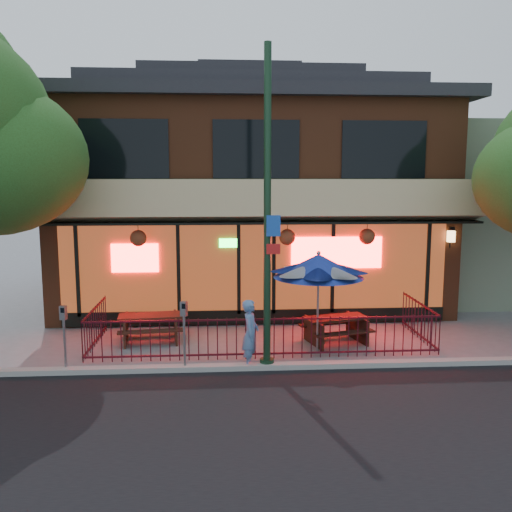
{
  "coord_description": "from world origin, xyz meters",
  "views": [
    {
      "loc": [
        -1.02,
        -12.02,
        4.21
      ],
      "look_at": [
        -0.08,
        2.0,
        2.18
      ],
      "focal_mm": 38.0,
      "sensor_mm": 36.0,
      "label": 1
    }
  ],
  "objects_px": {
    "street_light": "(267,228)",
    "pedestrian": "(251,334)",
    "picnic_table_left": "(151,324)",
    "patio_umbrella": "(318,266)",
    "parking_meter_far": "(64,327)",
    "picnic_table_right": "(336,326)",
    "parking_meter_near": "(184,324)"
  },
  "relations": [
    {
      "from": "pedestrian",
      "to": "parking_meter_far",
      "type": "xyz_separation_m",
      "value": [
        -4.05,
        -0.05,
        0.23
      ]
    },
    {
      "from": "street_light",
      "to": "parking_meter_far",
      "type": "distance_m",
      "value": 4.91
    },
    {
      "from": "picnic_table_right",
      "to": "patio_umbrella",
      "type": "relative_size",
      "value": 0.75
    },
    {
      "from": "pedestrian",
      "to": "street_light",
      "type": "bearing_deg",
      "value": -86.18
    },
    {
      "from": "picnic_table_left",
      "to": "parking_meter_far",
      "type": "xyz_separation_m",
      "value": [
        -1.58,
        -2.18,
        0.55
      ]
    },
    {
      "from": "pedestrian",
      "to": "patio_umbrella",
      "type": "bearing_deg",
      "value": -46.23
    },
    {
      "from": "street_light",
      "to": "patio_umbrella",
      "type": "relative_size",
      "value": 2.82
    },
    {
      "from": "picnic_table_right",
      "to": "patio_umbrella",
      "type": "bearing_deg",
      "value": -133.75
    },
    {
      "from": "street_light",
      "to": "patio_umbrella",
      "type": "bearing_deg",
      "value": 39.57
    },
    {
      "from": "picnic_table_right",
      "to": "parking_meter_far",
      "type": "distance_m",
      "value": 6.59
    },
    {
      "from": "street_light",
      "to": "picnic_table_left",
      "type": "distance_m",
      "value": 4.48
    },
    {
      "from": "pedestrian",
      "to": "parking_meter_near",
      "type": "height_order",
      "value": "parking_meter_near"
    },
    {
      "from": "picnic_table_right",
      "to": "pedestrian",
      "type": "relative_size",
      "value": 1.2
    },
    {
      "from": "street_light",
      "to": "parking_meter_near",
      "type": "height_order",
      "value": "street_light"
    },
    {
      "from": "patio_umbrella",
      "to": "parking_meter_far",
      "type": "xyz_separation_m",
      "value": [
        -5.75,
        -1.1,
        -1.11
      ]
    },
    {
      "from": "picnic_table_right",
      "to": "parking_meter_far",
      "type": "height_order",
      "value": "parking_meter_far"
    },
    {
      "from": "parking_meter_near",
      "to": "parking_meter_far",
      "type": "distance_m",
      "value": 2.59
    },
    {
      "from": "picnic_table_right",
      "to": "parking_meter_far",
      "type": "xyz_separation_m",
      "value": [
        -6.34,
        -1.72,
        0.56
      ]
    },
    {
      "from": "street_light",
      "to": "picnic_table_left",
      "type": "xyz_separation_m",
      "value": [
        -2.84,
        2.19,
        -2.69
      ]
    },
    {
      "from": "picnic_table_left",
      "to": "patio_umbrella",
      "type": "distance_m",
      "value": 4.62
    },
    {
      "from": "patio_umbrella",
      "to": "pedestrian",
      "type": "xyz_separation_m",
      "value": [
        -1.7,
        -1.05,
        -1.35
      ]
    },
    {
      "from": "picnic_table_left",
      "to": "parking_meter_far",
      "type": "bearing_deg",
      "value": -125.81
    },
    {
      "from": "picnic_table_left",
      "to": "parking_meter_near",
      "type": "bearing_deg",
      "value": -65.82
    },
    {
      "from": "patio_umbrella",
      "to": "parking_meter_near",
      "type": "xyz_separation_m",
      "value": [
        -3.16,
        -1.18,
        -1.06
      ]
    },
    {
      "from": "patio_umbrella",
      "to": "parking_meter_near",
      "type": "height_order",
      "value": "patio_umbrella"
    },
    {
      "from": "picnic_table_left",
      "to": "street_light",
      "type": "bearing_deg",
      "value": -37.59
    },
    {
      "from": "patio_umbrella",
      "to": "parking_meter_far",
      "type": "relative_size",
      "value": 1.67
    },
    {
      "from": "street_light",
      "to": "picnic_table_right",
      "type": "bearing_deg",
      "value": 41.78
    },
    {
      "from": "parking_meter_far",
      "to": "parking_meter_near",
      "type": "bearing_deg",
      "value": -1.77
    },
    {
      "from": "patio_umbrella",
      "to": "street_light",
      "type": "bearing_deg",
      "value": -140.43
    },
    {
      "from": "picnic_table_right",
      "to": "patio_umbrella",
      "type": "height_order",
      "value": "patio_umbrella"
    },
    {
      "from": "street_light",
      "to": "pedestrian",
      "type": "xyz_separation_m",
      "value": [
        -0.37,
        0.05,
        -2.38
      ]
    }
  ]
}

